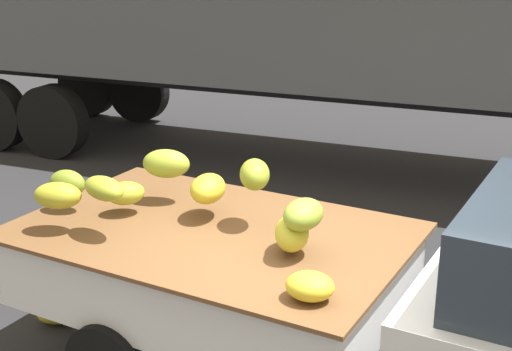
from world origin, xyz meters
The scene contains 4 objects.
curb_strip centered at (0.00, 10.28, 0.08)m, with size 80.00×0.80×0.16m, color gray.
pickup_truck centered at (1.11, 0.07, 0.88)m, with size 5.06×2.20×1.70m.
fallen_banana_bunch_near_tailgate centered at (-2.28, 0.20, 0.10)m, with size 0.37×0.24×0.20m, color gold.
produce_crate centered at (-3.09, 0.50, 0.14)m, with size 0.52×0.36×0.29m, color olive.
Camera 1 is at (1.40, -3.98, 3.08)m, focal length 49.89 mm.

